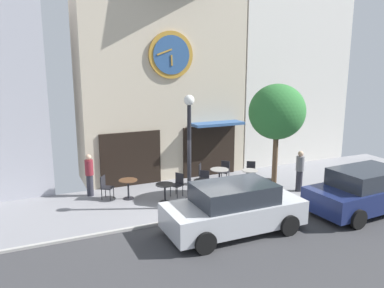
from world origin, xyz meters
TOP-DOWN VIEW (x-y plane):
  - ground_plane at (0.00, -1.19)m, footprint 24.25×11.21m
  - clock_building at (0.20, 5.57)m, footprint 7.41×3.64m
  - neighbor_building_right at (7.10, 5.95)m, footprint 6.27×3.09m
  - street_lamp at (-0.48, 0.95)m, footprint 0.36×0.36m
  - street_tree at (2.98, 0.65)m, footprint 2.18×1.97m
  - cafe_table_leftmost at (-2.23, 2.78)m, footprint 0.71×0.71m
  - cafe_table_center at (-1.08, 1.84)m, footprint 0.69×0.69m
  - cafe_table_near_curb at (0.34, 1.50)m, footprint 0.72×0.72m
  - cafe_table_rightmost at (1.65, 2.62)m, footprint 0.77×0.77m
  - cafe_table_center_right at (2.73, 1.97)m, footprint 0.66×0.66m
  - cafe_chair_facing_street at (3.24, 2.69)m, footprint 0.55×0.55m
  - cafe_chair_outer at (0.72, 2.22)m, footprint 0.57×0.57m
  - cafe_chair_near_lamp at (2.23, 3.21)m, footprint 0.57×0.57m
  - cafe_chair_right_end at (-0.36, 2.32)m, footprint 0.54×0.54m
  - cafe_chair_left_end at (1.13, 3.24)m, footprint 0.56×0.56m
  - cafe_chair_near_tree at (3.32, 1.32)m, footprint 0.56×0.56m
  - cafe_chair_curbside at (-3.02, 3.14)m, footprint 0.56×0.56m
  - pedestrian_maroon at (-3.50, 3.74)m, footprint 0.34×0.34m
  - pedestrian_grey at (4.36, 0.83)m, footprint 0.38×0.38m
  - parked_car_silver at (-0.02, -1.40)m, footprint 4.30×2.02m
  - parked_car_navy at (5.03, -1.85)m, footprint 4.39×2.20m

SIDE VIEW (x-z plane):
  - ground_plane at x=0.00m, z-range -0.09..0.04m
  - cafe_table_center at x=-1.08m, z-range 0.14..0.86m
  - cafe_table_center_right at x=2.73m, z-range 0.14..0.91m
  - cafe_chair_facing_street at x=3.24m, z-range 0.08..0.98m
  - cafe_chair_outer at x=0.72m, z-range 0.08..0.98m
  - cafe_chair_near_lamp at x=2.23m, z-range 0.08..0.98m
  - cafe_chair_right_end at x=-0.36m, z-range 0.08..0.98m
  - cafe_chair_left_end at x=1.13m, z-range 0.08..0.98m
  - cafe_chair_near_tree at x=3.32m, z-range 0.08..0.98m
  - cafe_chair_curbside at x=-3.02m, z-range 0.08..0.98m
  - cafe_table_leftmost at x=-2.23m, z-range 0.16..0.92m
  - cafe_table_near_curb at x=0.34m, z-range 0.17..0.93m
  - cafe_table_rightmost at x=1.65m, z-range 0.18..0.95m
  - parked_car_silver at x=-0.02m, z-range -0.01..1.54m
  - parked_car_navy at x=5.03m, z-range -0.01..1.54m
  - pedestrian_maroon at x=-3.50m, z-range 0.03..1.70m
  - pedestrian_grey at x=4.36m, z-range 0.03..1.70m
  - street_lamp at x=-0.48m, z-range 0.03..4.10m
  - street_tree at x=2.98m, z-range 1.13..5.51m
  - clock_building at x=0.20m, z-range 0.18..10.65m
  - neighbor_building_right at x=7.10m, z-range 0.00..15.79m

